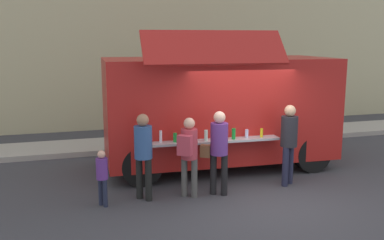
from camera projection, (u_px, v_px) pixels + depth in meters
name	position (u px, v px, depth m)	size (l,w,h in m)	color
ground_plane	(263.00, 197.00, 8.75)	(60.00, 60.00, 0.00)	#38383D
curb_strip	(55.00, 149.00, 12.24)	(28.00, 1.60, 0.15)	#9E998E
food_truck_main	(219.00, 108.00, 10.62)	(5.61, 3.12, 3.35)	#AE1D19
trash_bin	(314.00, 123.00, 14.16)	(0.60, 0.60, 0.86)	#2B6038
customer_front_ordering	(218.00, 146.00, 8.71)	(0.54, 0.45, 1.75)	black
customer_mid_with_backpack	(189.00, 149.00, 8.56)	(0.48, 0.53, 1.64)	#494745
customer_rear_waiting	(143.00, 149.00, 8.44)	(0.36, 0.36, 1.75)	black
customer_extra_browsing	(289.00, 138.00, 9.31)	(0.36, 0.36, 1.78)	#202138
child_near_queue	(102.00, 173.00, 8.18)	(0.22, 0.22, 1.10)	#1F2439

